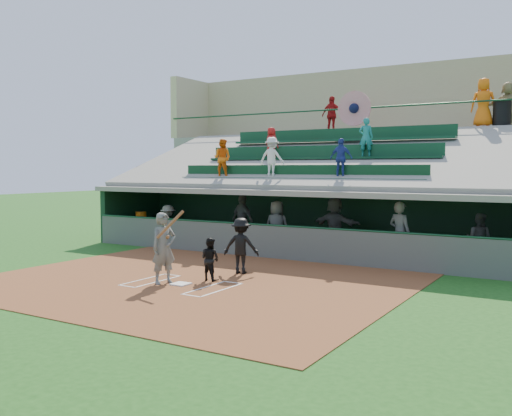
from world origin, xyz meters
The scene contains 23 objects.
ground centered at (0.00, 0.00, 0.00)m, with size 100.00×100.00×0.00m, color #1A4D15.
dirt_slab centered at (0.00, 0.50, 0.01)m, with size 11.00×9.00×0.02m, color brown.
home_plate centered at (0.00, 0.00, 0.04)m, with size 0.43×0.43×0.03m, color white.
batters_box_chalk centered at (0.00, 0.00, 0.02)m, with size 2.65×1.85×0.01m.
dugout_floor centered at (0.00, 6.75, 0.02)m, with size 16.00×3.50×0.04m, color gray.
concourse_slab centered at (0.00, 13.50, 2.30)m, with size 20.00×3.00×4.60m, color gray.
grandstand centered at (-0.01, 10.51, 2.26)m, with size 20.40×10.40×7.80m.
batter_at_plate centered at (-0.45, -0.13, 0.96)m, with size 0.96×0.82×1.95m.
catcher centered at (0.33, 0.83, 0.59)m, with size 0.56×0.44×1.15m, color black.
home_umpire centered at (0.48, 2.14, 0.81)m, with size 1.02×0.59×1.58m, color black.
dugout_bench centered at (-0.09, 8.09, 0.28)m, with size 16.01×0.48×0.48m, color olive.
white_table centered at (-6.97, 6.27, 0.41)m, with size 0.85×0.64×0.74m, color silver.
water_cooler centered at (-7.04, 6.20, 1.00)m, with size 0.44×0.44×0.44m, color orange.
dugout_player_a centered at (-4.98, 5.46, 0.82)m, with size 1.01×0.58×1.57m, color #5F615C.
dugout_player_b centered at (-2.52, 6.94, 1.03)m, with size 1.16×0.48×1.98m, color #5A5D58.
dugout_player_c centered at (-0.56, 6.11, 0.96)m, with size 0.90×0.59×1.84m, color #535651.
dugout_player_d centered at (1.26, 7.06, 1.03)m, with size 1.84×0.59×1.99m, color #595B56.
dugout_player_e centered at (3.99, 5.68, 1.02)m, with size 0.72×0.47×1.97m, color #50534E.
dugout_player_f centered at (6.08, 6.93, 0.85)m, with size 0.78×0.61×1.61m, color #50534E.
trash_bin centered at (5.86, 12.44, 5.10)m, with size 0.66×0.66×1.00m, color black.
concourse_staff_a centered at (-1.40, 12.80, 5.45)m, with size 1.00×0.42×1.71m, color #A21212.
concourse_staff_b centered at (5.20, 12.32, 5.56)m, with size 0.94×0.61×1.93m, color orange.
concourse_staff_c centered at (6.02, 12.77, 5.49)m, with size 1.64×0.52×1.77m, color tan.
Camera 1 is at (9.19, -11.45, 3.02)m, focal length 40.00 mm.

